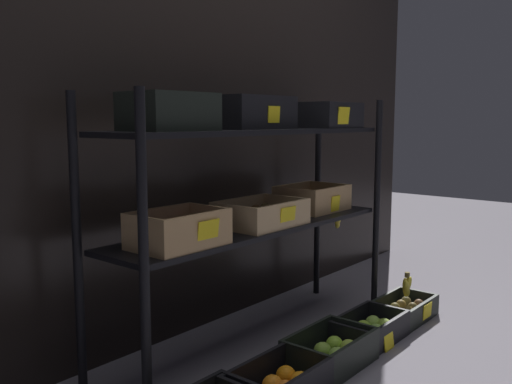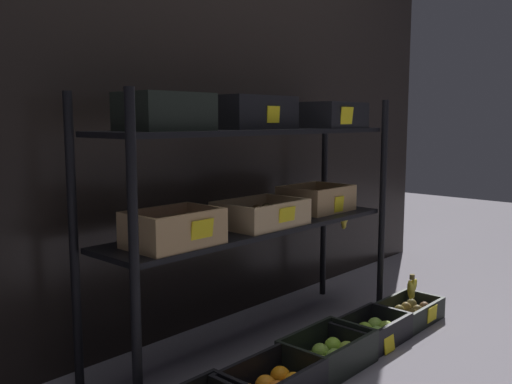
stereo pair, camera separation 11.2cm
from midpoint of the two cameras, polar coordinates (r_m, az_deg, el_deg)
The scene contains 7 objects.
ground_plane at distance 2.49m, azimuth 1.34°, elevation -15.26°, with size 10.00×10.00×0.00m, color slate.
storefront_wall at distance 2.56m, azimuth -5.04°, elevation 7.55°, with size 3.89×0.12×1.93m, color black.
display_rack at distance 2.31m, azimuth 1.54°, elevation 1.66°, with size 1.60×0.39×1.06m.
crate_ground_apple_green at distance 2.27m, azimuth 8.91°, elevation -16.36°, with size 0.37×0.24×0.13m.
crate_ground_right_apple_green at distance 2.52m, azimuth 13.12°, elevation -14.04°, with size 0.36×0.23×0.11m.
crate_ground_kiwi at distance 2.82m, azimuth 16.69°, elevation -11.91°, with size 0.34×0.22×0.10m.
banana_bunch_loose at distance 2.80m, azimuth 16.97°, elevation -9.59°, with size 0.11×0.04×0.13m.
Camera 2 is at (-1.69, -1.55, 0.96)m, focal length 38.60 mm.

